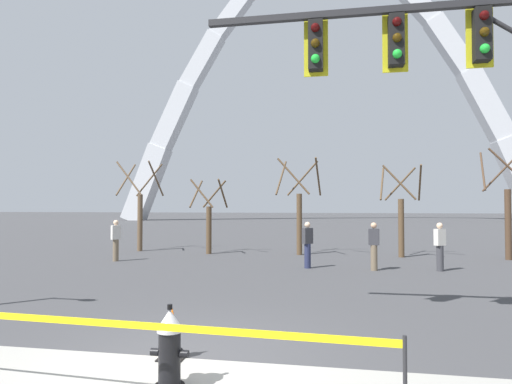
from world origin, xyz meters
TOP-DOWN VIEW (x-y plane):
  - ground_plane at (0.00, 0.00)m, footprint 240.00×240.00m
  - fire_hydrant at (0.10, -1.03)m, footprint 0.46×0.48m
  - caution_tape_barrier at (-0.34, -1.48)m, footprint 6.05×0.37m
  - traffic_cone_by_hydrant at (-0.24, -0.08)m, footprint 0.36×0.36m
  - traffic_signal_gantry at (4.91, 1.93)m, footprint 7.82×0.44m
  - monument_arch at (-0.00, 53.81)m, footprint 56.94×2.81m
  - tree_far_left at (-7.12, 13.51)m, footprint 1.94×1.95m
  - tree_left_mid at (-3.56, 12.93)m, footprint 1.55×1.55m
  - tree_center_left at (0.44, 13.28)m, footprint 1.93×1.95m
  - tree_center_right at (4.70, 13.14)m, footprint 1.77×1.78m
  - tree_right_mid at (8.76, 13.00)m, footprint 2.02×2.04m
  - pedestrian_walking_left at (5.39, 9.33)m, footprint 0.39×0.35m
  - pedestrian_standing_center at (1.06, 9.22)m, footprint 0.39×0.37m
  - pedestrian_walking_right at (-6.37, 9.80)m, footprint 0.37×0.39m
  - pedestrian_near_trees at (3.27, 9.09)m, footprint 0.37×0.25m

SIDE VIEW (x-z plane):
  - ground_plane at x=0.00m, z-range 0.00..0.00m
  - traffic_cone_by_hydrant at x=-0.24m, z-range -0.01..0.72m
  - fire_hydrant at x=0.10m, z-range -0.03..0.96m
  - caution_tape_barrier at x=-0.34m, z-range 0.19..1.13m
  - pedestrian_walking_left at x=5.39m, z-range 0.02..1.61m
  - pedestrian_standing_center at x=1.06m, z-range 0.02..1.61m
  - pedestrian_walking_right at x=-6.37m, z-range 0.02..1.61m
  - pedestrian_near_trees at x=3.27m, z-range 0.02..1.61m
  - tree_left_mid at x=-3.56m, z-range -0.19..3.13m
  - tree_center_right at x=4.70m, z-range -0.21..3.60m
  - tree_center_left at x=0.44m, z-range -0.23..3.96m
  - tree_far_left at x=-7.12m, z-range -0.23..3.97m
  - tree_right_mid at x=8.76m, z-range -0.24..4.16m
  - traffic_signal_gantry at x=4.91m, z-range 1.40..7.40m
  - monument_arch at x=0.00m, z-range -2.07..36.08m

